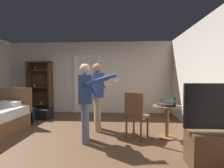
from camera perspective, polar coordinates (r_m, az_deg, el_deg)
ground_plane at (r=3.69m, az=-16.50°, el=-18.54°), size 6.48×6.48×0.00m
wall_back at (r=6.19m, az=-7.55°, el=2.26°), size 6.13×0.12×2.59m
wall_right at (r=3.70m, az=32.87°, el=1.73°), size 0.12×5.81×2.59m
doorway_frame at (r=6.13m, az=-8.75°, el=1.58°), size 0.93×0.08×2.13m
bookshelf at (r=6.58m, az=-23.54°, el=-0.45°), size 0.86×0.32×1.86m
tv_flatscreen at (r=2.99m, az=33.82°, el=-16.37°), size 1.13×0.40×1.23m
side_table at (r=3.81m, az=18.40°, el=-10.51°), size 0.60×0.60×0.70m
laptop at (r=3.71m, az=18.33°, el=-6.38°), size 0.39×0.40×0.16m
bottle_on_table at (r=3.71m, az=20.89°, el=-5.61°), size 0.06×0.06×0.25m
wooden_chair at (r=3.61m, az=8.16°, el=-9.89°), size 0.58×0.58×0.99m
person_blue_shirt at (r=3.41m, az=-9.05°, el=-4.42°), size 0.74×0.62×1.58m
person_striped_shirt at (r=4.10m, az=-4.97°, el=-2.55°), size 0.73×0.65×1.65m
suitcase_dark at (r=5.71m, az=-23.14°, el=-9.47°), size 0.68×0.47×0.31m
suitcase_small at (r=5.57m, az=-28.01°, el=-9.34°), size 0.57×0.39×0.41m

